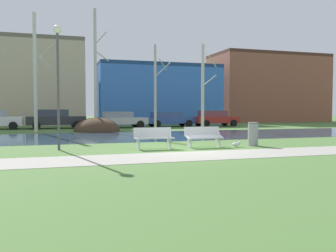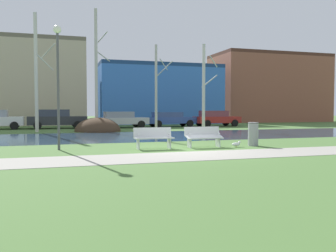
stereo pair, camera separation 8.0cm
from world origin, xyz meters
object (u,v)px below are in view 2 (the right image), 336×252
object	(u,v)px
bench_left	(154,137)
parked_wagon_fourth_blue	(170,119)
parked_hatch_third_silver	(122,119)
parked_suv_fifth_red	(216,118)
streetlamp	(58,66)
bench_right	(203,136)
seagull	(236,144)
parked_sedan_second_dark	(56,119)
trash_bin	(253,134)

from	to	relation	value
bench_left	parked_wagon_fourth_blue	xyz separation A→B (m)	(6.11, 17.33, 0.25)
parked_hatch_third_silver	parked_suv_fifth_red	xyz separation A→B (m)	(9.01, 0.20, 0.03)
streetlamp	parked_hatch_third_silver	size ratio (longest dim) A/B	1.13
parked_wagon_fourth_blue	parked_suv_fifth_red	bearing A→B (deg)	-5.90
bench_right	seagull	size ratio (longest dim) A/B	3.65
seagull	parked_sedan_second_dark	size ratio (longest dim) A/B	0.09
seagull	parked_wagon_fourth_blue	bearing A→B (deg)	81.81
bench_left	parked_sedan_second_dark	size ratio (longest dim) A/B	0.33
bench_right	parked_suv_fifth_red	world-z (taller)	parked_suv_fifth_red
bench_left	seagull	distance (m)	3.59
bench_left	parked_suv_fifth_red	size ratio (longest dim) A/B	0.37
trash_bin	parked_suv_fifth_red	world-z (taller)	parked_suv_fifth_red
seagull	parked_suv_fifth_red	world-z (taller)	parked_suv_fifth_red
seagull	parked_wagon_fourth_blue	world-z (taller)	parked_wagon_fourth_blue
trash_bin	parked_hatch_third_silver	bearing A→B (deg)	100.28
trash_bin	parked_suv_fifth_red	xyz separation A→B (m)	(5.97, 16.97, 0.24)
bench_right	streetlamp	world-z (taller)	streetlamp
seagull	parked_wagon_fourth_blue	xyz separation A→B (m)	(2.55, 17.74, 0.59)
bench_right	parked_wagon_fourth_blue	size ratio (longest dim) A/B	0.34
parked_hatch_third_silver	parked_suv_fifth_red	size ratio (longest dim) A/B	1.00
bench_left	streetlamp	xyz separation A→B (m)	(-3.71, 0.75, 2.85)
trash_bin	parked_hatch_third_silver	distance (m)	17.05
parked_sedan_second_dark	parked_hatch_third_silver	bearing A→B (deg)	-6.68
trash_bin	parked_wagon_fourth_blue	bearing A→B (deg)	84.87
parked_wagon_fourth_blue	parked_suv_fifth_red	size ratio (longest dim) A/B	1.07
streetlamp	bench_left	bearing A→B (deg)	-11.38
seagull	parked_hatch_third_silver	size ratio (longest dim) A/B	0.10
bench_right	parked_suv_fifth_red	distance (m)	18.81
streetlamp	parked_sedan_second_dark	size ratio (longest dim) A/B	1.02
bench_left	streetlamp	bearing A→B (deg)	168.62
streetlamp	parked_hatch_third_silver	world-z (taller)	streetlamp
seagull	parked_sedan_second_dark	world-z (taller)	parked_sedan_second_dark
seagull	parked_hatch_third_silver	world-z (taller)	parked_hatch_third_silver
parked_sedan_second_dark	seagull	bearing A→B (deg)	-67.11
seagull	bench_left	bearing A→B (deg)	173.35
streetlamp	parked_suv_fifth_red	xyz separation A→B (m)	(14.22, 16.12, -2.55)
seagull	streetlamp	size ratio (longest dim) A/B	0.09
parked_hatch_third_silver	parked_wagon_fourth_blue	world-z (taller)	parked_hatch_third_silver
bench_left	parked_hatch_third_silver	distance (m)	16.74
bench_left	parked_suv_fifth_red	bearing A→B (deg)	58.08
seagull	parked_suv_fifth_red	size ratio (longest dim) A/B	0.10
bench_right	seagull	xyz separation A→B (m)	(1.35, -0.41, -0.34)
seagull	bench_right	bearing A→B (deg)	162.94
bench_left	streetlamp	size ratio (longest dim) A/B	0.33
seagull	streetlamp	xyz separation A→B (m)	(-7.26, 1.16, 3.20)
streetlamp	parked_suv_fifth_red	size ratio (longest dim) A/B	1.13
bench_right	parked_suv_fifth_red	size ratio (longest dim) A/B	0.37
trash_bin	parked_suv_fifth_red	distance (m)	17.99
trash_bin	parked_suv_fifth_red	size ratio (longest dim) A/B	0.24
parked_wagon_fourth_blue	parked_hatch_third_silver	bearing A→B (deg)	-171.97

